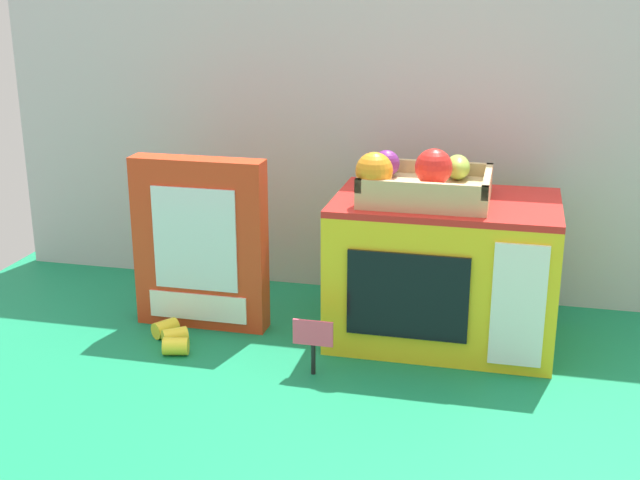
# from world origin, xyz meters

# --- Properties ---
(ground_plane) EXTENTS (1.70, 1.70, 0.00)m
(ground_plane) POSITION_xyz_m (0.00, 0.00, 0.00)
(ground_plane) COLOR #147A4C
(ground_plane) RESTS_ON ground
(display_back_panel) EXTENTS (1.61, 0.03, 0.69)m
(display_back_panel) POSITION_xyz_m (0.00, 0.28, 0.34)
(display_back_panel) COLOR #B7BABF
(display_back_panel) RESTS_ON ground
(toy_microwave) EXTENTS (0.40, 0.27, 0.27)m
(toy_microwave) POSITION_xyz_m (0.18, 0.05, 0.13)
(toy_microwave) COLOR yellow
(toy_microwave) RESTS_ON ground
(food_groups_crate) EXTENTS (0.23, 0.19, 0.10)m
(food_groups_crate) POSITION_xyz_m (0.14, 0.04, 0.30)
(food_groups_crate) COLOR tan
(food_groups_crate) RESTS_ON toy_microwave
(cookie_set_box) EXTENTS (0.26, 0.06, 0.33)m
(cookie_set_box) POSITION_xyz_m (-0.28, 0.01, 0.17)
(cookie_set_box) COLOR red
(cookie_set_box) RESTS_ON ground
(price_sign) EXTENTS (0.07, 0.01, 0.10)m
(price_sign) POSITION_xyz_m (-0.02, -0.15, 0.07)
(price_sign) COLOR black
(price_sign) RESTS_ON ground
(loose_toy_banana) EXTENTS (0.10, 0.12, 0.03)m
(loose_toy_banana) POSITION_xyz_m (-0.30, -0.10, 0.02)
(loose_toy_banana) COLOR yellow
(loose_toy_banana) RESTS_ON ground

